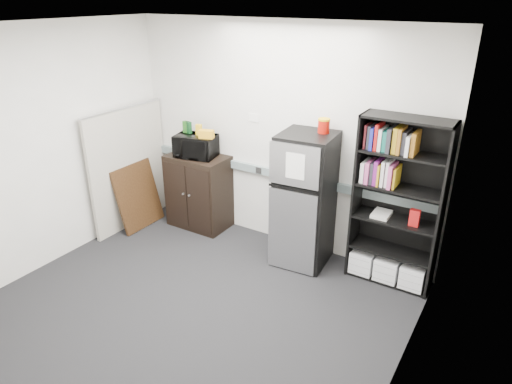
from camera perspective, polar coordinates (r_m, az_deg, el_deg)
floor at (r=4.84m, az=-7.92°, el=-14.19°), size 4.00×4.00×0.00m
wall_back at (r=5.51m, az=2.87°, el=6.76°), size 4.00×0.02×2.70m
wall_right at (r=3.33m, az=18.57°, el=-6.42°), size 0.02×3.50×2.70m
wall_left at (r=5.60m, az=-24.86°, el=4.84°), size 0.02×3.50×2.70m
ceiling at (r=3.84m, az=-10.29°, el=19.57°), size 4.00×3.50×0.02m
electrical_raceway at (r=5.63m, az=2.63°, el=2.30°), size 3.92×0.05×0.10m
wall_note at (r=5.62m, az=-0.27°, el=9.25°), size 0.14×0.00×0.10m
bookshelf at (r=4.99m, az=17.24°, el=-1.59°), size 0.90×0.34×1.85m
cubicle_partition at (r=6.32m, az=-15.58°, el=2.98°), size 0.06×1.30×1.62m
cabinet at (r=6.18m, az=-7.14°, el=0.10°), size 0.80×0.53×1.00m
microwave at (r=5.94m, az=-7.55°, el=5.72°), size 0.58×0.45×0.29m
snack_box_a at (r=6.01m, az=-8.77°, el=8.04°), size 0.08×0.06×0.15m
snack_box_b at (r=5.98m, az=-8.41°, el=7.98°), size 0.08×0.07×0.15m
snack_box_c at (r=5.88m, az=-7.16°, el=7.73°), size 0.08×0.06×0.14m
snack_bag at (r=5.75m, az=-6.21°, el=7.21°), size 0.20×0.15×0.10m
refrigerator at (r=5.21m, az=6.08°, el=-1.06°), size 0.63×0.66×1.57m
coffee_can at (r=4.98m, az=8.48°, el=8.32°), size 0.13×0.13×0.18m
framed_poster at (r=6.35m, az=-14.54°, el=-0.43°), size 0.24×0.68×0.86m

